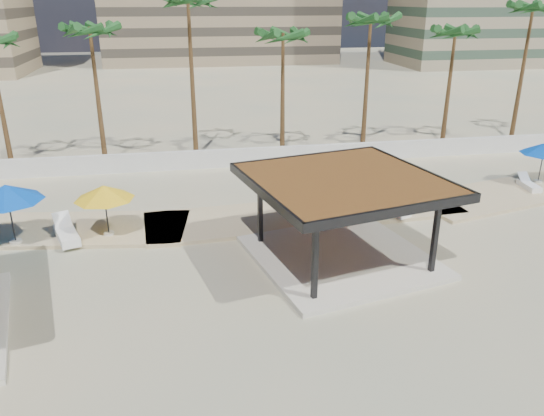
# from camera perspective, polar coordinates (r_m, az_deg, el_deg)

# --- Properties ---
(ground) EXTENTS (200.00, 200.00, 0.00)m
(ground) POSITION_cam_1_polar(r_m,az_deg,el_deg) (20.33, 2.92, -8.65)
(ground) COLOR #C9B185
(ground) RESTS_ON ground
(promenade) EXTENTS (44.45, 7.97, 0.24)m
(promenade) POSITION_cam_1_polar(r_m,az_deg,el_deg) (27.44, 3.42, -0.18)
(promenade) COLOR #C6B284
(promenade) RESTS_ON ground
(boundary_wall) EXTENTS (56.00, 0.30, 1.20)m
(boundary_wall) POSITION_cam_1_polar(r_m,az_deg,el_deg) (34.69, -3.00, 5.47)
(boundary_wall) COLOR silver
(boundary_wall) RESTS_ON ground
(pavilion_central) EXTENTS (8.60, 8.60, 3.65)m
(pavilion_central) POSITION_cam_1_polar(r_m,az_deg,el_deg) (21.72, 7.65, -0.36)
(pavilion_central) COLOR beige
(pavilion_central) RESTS_ON ground
(umbrella_a) EXTENTS (3.47, 3.47, 2.72)m
(umbrella_a) POSITION_cam_1_polar(r_m,az_deg,el_deg) (25.25, -26.67, 1.44)
(umbrella_a) COLOR beige
(umbrella_a) RESTS_ON promenade
(umbrella_b) EXTENTS (3.17, 3.17, 2.37)m
(umbrella_b) POSITION_cam_1_polar(r_m,az_deg,el_deg) (24.66, -17.64, 1.59)
(umbrella_b) COLOR beige
(umbrella_b) RESTS_ON promenade
(umbrella_c) EXTENTS (3.02, 3.02, 2.27)m
(umbrella_c) POSITION_cam_1_polar(r_m,az_deg,el_deg) (25.83, 5.88, 3.22)
(umbrella_c) COLOR beige
(umbrella_c) RESTS_ON promenade
(umbrella_d) EXTENTS (3.01, 3.01, 2.37)m
(umbrella_d) POSITION_cam_1_polar(r_m,az_deg,el_deg) (34.35, 27.25, 5.72)
(umbrella_d) COLOR beige
(umbrella_d) RESTS_ON promenade
(lounger_a) EXTENTS (1.54, 2.52, 0.91)m
(lounger_a) POSITION_cam_1_polar(r_m,az_deg,el_deg) (25.49, -21.22, -2.64)
(lounger_a) COLOR white
(lounger_a) RESTS_ON promenade
(lounger_b) EXTENTS (1.19, 2.33, 0.84)m
(lounger_b) POSITION_cam_1_polar(r_m,az_deg,el_deg) (30.24, 16.30, 1.71)
(lounger_b) COLOR white
(lounger_b) RESTS_ON promenade
(lounger_c) EXTENTS (1.65, 2.45, 0.89)m
(lounger_c) POSITION_cam_1_polar(r_m,az_deg,el_deg) (27.44, 12.51, 0.07)
(lounger_c) COLOR white
(lounger_c) RESTS_ON promenade
(lounger_d) EXTENTS (0.77, 1.90, 0.70)m
(lounger_d) POSITION_cam_1_polar(r_m,az_deg,el_deg) (33.49, 25.89, 2.22)
(lounger_d) COLOR white
(lounger_d) RESTS_ON promenade
(palm_c) EXTENTS (3.00, 3.00, 9.28)m
(palm_c) POSITION_cam_1_polar(r_m,az_deg,el_deg) (35.57, -18.95, 17.13)
(palm_c) COLOR brown
(palm_c) RESTS_ON ground
(palm_d) EXTENTS (3.00, 3.00, 10.92)m
(palm_d) POSITION_cam_1_polar(r_m,az_deg,el_deg) (35.99, -9.00, 20.45)
(palm_d) COLOR brown
(palm_d) RESTS_ON ground
(palm_e) EXTENTS (3.00, 3.00, 8.79)m
(palm_e) POSITION_cam_1_polar(r_m,az_deg,el_deg) (36.27, 1.19, 17.55)
(palm_e) COLOR brown
(palm_e) RESTS_ON ground
(palm_f) EXTENTS (3.00, 3.00, 9.72)m
(palm_f) POSITION_cam_1_polar(r_m,az_deg,el_deg) (38.04, 10.54, 18.72)
(palm_f) COLOR brown
(palm_f) RESTS_ON ground
(palm_g) EXTENTS (3.00, 3.00, 8.93)m
(palm_g) POSITION_cam_1_polar(r_m,az_deg,el_deg) (40.19, 19.09, 17.02)
(palm_g) COLOR brown
(palm_g) RESTS_ON ground
(palm_h) EXTENTS (3.00, 3.00, 10.47)m
(palm_h) POSITION_cam_1_polar(r_m,az_deg,el_deg) (43.80, 26.20, 18.25)
(palm_h) COLOR brown
(palm_h) RESTS_ON ground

